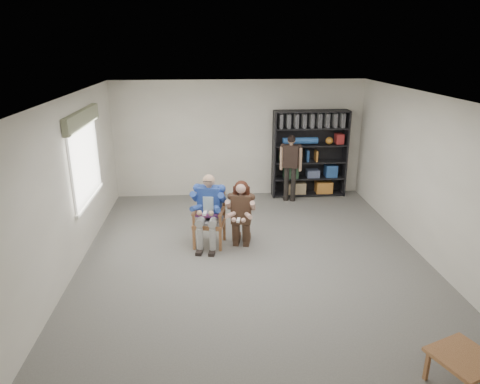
{
  "coord_description": "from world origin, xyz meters",
  "views": [
    {
      "loc": [
        -0.75,
        -6.65,
        3.57
      ],
      "look_at": [
        -0.2,
        0.6,
        1.05
      ],
      "focal_mm": 32.0,
      "sensor_mm": 36.0,
      "label": 1
    }
  ],
  "objects_px": {
    "armchair": "(209,219)",
    "bookshelf": "(310,154)",
    "side_table": "(461,371)",
    "standing_man": "(290,169)",
    "seated_man": "(209,211)",
    "kneeling_woman": "(241,215)"
  },
  "relations": [
    {
      "from": "bookshelf",
      "to": "standing_man",
      "type": "height_order",
      "value": "bookshelf"
    },
    {
      "from": "kneeling_woman",
      "to": "side_table",
      "type": "relative_size",
      "value": 2.1
    },
    {
      "from": "seated_man",
      "to": "standing_man",
      "type": "distance_m",
      "value": 2.97
    },
    {
      "from": "armchair",
      "to": "bookshelf",
      "type": "relative_size",
      "value": 0.5
    },
    {
      "from": "armchair",
      "to": "bookshelf",
      "type": "xyz_separation_m",
      "value": [
        2.47,
        2.63,
        0.52
      ]
    },
    {
      "from": "seated_man",
      "to": "side_table",
      "type": "bearing_deg",
      "value": -42.97
    },
    {
      "from": "side_table",
      "to": "bookshelf",
      "type": "bearing_deg",
      "value": 92.09
    },
    {
      "from": "bookshelf",
      "to": "armchair",
      "type": "bearing_deg",
      "value": -133.2
    },
    {
      "from": "bookshelf",
      "to": "standing_man",
      "type": "relative_size",
      "value": 1.31
    },
    {
      "from": "armchair",
      "to": "side_table",
      "type": "relative_size",
      "value": 1.76
    },
    {
      "from": "side_table",
      "to": "kneeling_woman",
      "type": "bearing_deg",
      "value": 120.27
    },
    {
      "from": "armchair",
      "to": "bookshelf",
      "type": "bearing_deg",
      "value": 58.09
    },
    {
      "from": "seated_man",
      "to": "side_table",
      "type": "distance_m",
      "value": 4.65
    },
    {
      "from": "armchair",
      "to": "seated_man",
      "type": "height_order",
      "value": "seated_man"
    },
    {
      "from": "standing_man",
      "to": "side_table",
      "type": "bearing_deg",
      "value": -65.1
    },
    {
      "from": "seated_man",
      "to": "side_table",
      "type": "height_order",
      "value": "seated_man"
    },
    {
      "from": "standing_man",
      "to": "side_table",
      "type": "xyz_separation_m",
      "value": [
        0.77,
        -6.01,
        -0.59
      ]
    },
    {
      "from": "bookshelf",
      "to": "side_table",
      "type": "distance_m",
      "value": 6.44
    },
    {
      "from": "bookshelf",
      "to": "kneeling_woman",
      "type": "bearing_deg",
      "value": -124.48
    },
    {
      "from": "bookshelf",
      "to": "side_table",
      "type": "height_order",
      "value": "bookshelf"
    },
    {
      "from": "seated_man",
      "to": "standing_man",
      "type": "bearing_deg",
      "value": 60.69
    },
    {
      "from": "armchair",
      "to": "kneeling_woman",
      "type": "distance_m",
      "value": 0.6
    }
  ]
}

